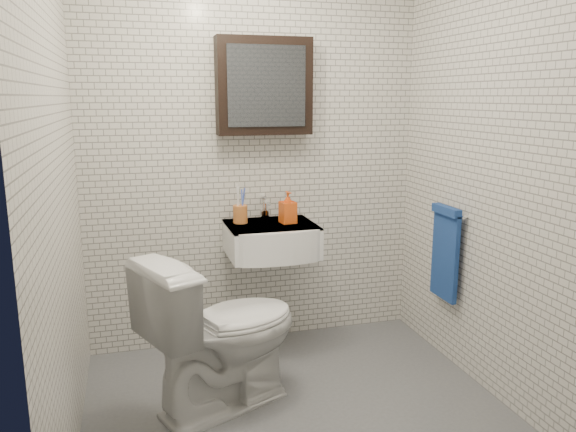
{
  "coord_description": "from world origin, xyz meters",
  "views": [
    {
      "loc": [
        -0.79,
        -2.58,
        1.63
      ],
      "look_at": [
        0.07,
        0.45,
        0.97
      ],
      "focal_mm": 35.0,
      "sensor_mm": 36.0,
      "label": 1
    }
  ],
  "objects": [
    {
      "name": "room_shell",
      "position": [
        0.0,
        0.0,
        1.47
      ],
      "size": [
        2.22,
        2.02,
        2.51
      ],
      "color": "silver",
      "rests_on": "ground"
    },
    {
      "name": "soap_bottle",
      "position": [
        0.16,
        0.77,
        0.95
      ],
      "size": [
        0.11,
        0.11,
        0.2
      ],
      "primitive_type": "imported",
      "rotation": [
        0.0,
        0.0,
        0.17
      ],
      "color": "orange",
      "rests_on": "washbasin"
    },
    {
      "name": "faucet",
      "position": [
        0.05,
        0.93,
        0.92
      ],
      "size": [
        0.06,
        0.2,
        0.15
      ],
      "color": "silver",
      "rests_on": "washbasin"
    },
    {
      "name": "ground",
      "position": [
        0.0,
        0.0,
        0.01
      ],
      "size": [
        2.2,
        2.0,
        0.01
      ],
      "primitive_type": "cube",
      "color": "#53555C",
      "rests_on": "ground"
    },
    {
      "name": "mirror_cabinet",
      "position": [
        0.05,
        0.93,
        1.7
      ],
      "size": [
        0.6,
        0.15,
        0.6
      ],
      "color": "black",
      "rests_on": "room_shell"
    },
    {
      "name": "toothbrush_cup",
      "position": [
        -0.13,
        0.86,
        0.91
      ],
      "size": [
        0.11,
        0.11,
        0.25
      ],
      "rotation": [
        0.0,
        0.0,
        0.2
      ],
      "color": "#C26C30",
      "rests_on": "washbasin"
    },
    {
      "name": "toilet",
      "position": [
        -0.36,
        0.18,
        0.43
      ],
      "size": [
        0.96,
        0.78,
        0.86
      ],
      "primitive_type": "imported",
      "rotation": [
        0.0,
        0.0,
        1.98
      ],
      "color": "white",
      "rests_on": "ground"
    },
    {
      "name": "washbasin",
      "position": [
        0.05,
        0.73,
        0.76
      ],
      "size": [
        0.55,
        0.5,
        0.2
      ],
      "color": "white",
      "rests_on": "room_shell"
    },
    {
      "name": "towel_rail",
      "position": [
        1.04,
        0.35,
        0.72
      ],
      "size": [
        0.09,
        0.3,
        0.58
      ],
      "color": "silver",
      "rests_on": "room_shell"
    }
  ]
}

